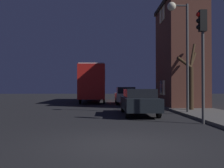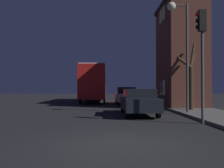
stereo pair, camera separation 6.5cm
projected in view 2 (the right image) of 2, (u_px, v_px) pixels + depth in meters
The scene contains 8 objects.
ground_plane at pixel (118, 145), 6.60m from camera, with size 120.00×120.00×0.00m, color black.
brick_building at pixel (180, 54), 19.52m from camera, with size 3.02×5.40×8.04m.
streetlamp at pixel (179, 31), 14.28m from camera, with size 1.22×0.49×6.31m.
traffic_light at pixel (202, 43), 10.45m from camera, with size 0.43×0.24×4.78m.
bare_tree at pixel (190, 80), 15.91m from camera, with size 1.62×1.21×4.31m.
bus at pixel (94, 81), 27.54m from camera, with size 2.50×10.72×3.81m.
car_near_lane at pixel (139, 101), 13.94m from camera, with size 1.76×4.79×1.45m.
car_mid_lane at pixel (125, 95), 23.65m from camera, with size 1.81×4.68×1.59m.
Camera 2 is at (-0.31, -6.62, 1.50)m, focal length 40.00 mm.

